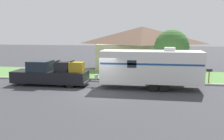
# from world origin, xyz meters

# --- Properties ---
(ground_plane) EXTENTS (120.00, 120.00, 0.00)m
(ground_plane) POSITION_xyz_m (0.00, 0.00, 0.00)
(ground_plane) COLOR #38383D
(curb_strip) EXTENTS (80.00, 0.30, 0.14)m
(curb_strip) POSITION_xyz_m (0.00, 3.75, 0.07)
(curb_strip) COLOR #999993
(curb_strip) RESTS_ON ground_plane
(lawn_strip) EXTENTS (80.00, 7.00, 0.03)m
(lawn_strip) POSITION_xyz_m (0.00, 7.40, 0.01)
(lawn_strip) COLOR #568442
(lawn_strip) RESTS_ON ground_plane
(house_across_street) EXTENTS (11.16, 6.55, 5.06)m
(house_across_street) POSITION_xyz_m (2.66, 12.71, 2.62)
(house_across_street) COLOR beige
(house_across_street) RESTS_ON ground_plane
(pickup_truck) EXTENTS (6.41, 2.05, 2.10)m
(pickup_truck) POSITION_xyz_m (-4.53, 1.78, 0.92)
(pickup_truck) COLOR black
(pickup_truck) RESTS_ON ground_plane
(travel_trailer) EXTENTS (8.87, 2.35, 3.27)m
(travel_trailer) POSITION_xyz_m (3.82, 1.78, 1.76)
(travel_trailer) COLOR black
(travel_trailer) RESTS_ON ground_plane
(mailbox) EXTENTS (0.48, 0.20, 1.24)m
(mailbox) POSITION_xyz_m (8.84, 4.71, 0.96)
(mailbox) COLOR brown
(mailbox) RESTS_ON ground_plane
(tree_in_yard) EXTENTS (3.15, 3.15, 4.65)m
(tree_in_yard) POSITION_xyz_m (5.62, 5.50, 3.07)
(tree_in_yard) COLOR brown
(tree_in_yard) RESTS_ON ground_plane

